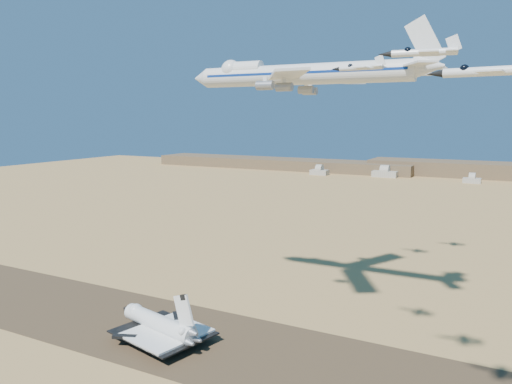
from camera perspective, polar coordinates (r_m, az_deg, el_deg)
The scene contains 14 objects.
ground at distance 171.25m, azimuth -4.63°, elevation -16.97°, with size 1200.00×1200.00×0.00m, color #A58149.
runway at distance 171.24m, azimuth -4.63°, elevation -16.96°, with size 600.00×50.00×0.06m, color #4E3B27.
ridgeline at distance 661.02m, azimuth 26.02°, elevation 1.98°, with size 960.00×90.00×18.00m.
hangars at distance 629.93m, azimuth 14.03°, elevation 2.06°, with size 200.50×29.50×30.00m.
shuttle at distance 174.89m, azimuth -11.05°, elevation -14.69°, with size 39.13×29.71×19.22m.
carrier_747 at distance 177.95m, azimuth 4.44°, elevation 13.24°, with size 90.19×70.02×22.50m.
crew_a at distance 169.13m, azimuth -10.18°, elevation -17.12°, with size 0.57×0.37×1.55m, color #C26F0B.
crew_b at distance 167.42m, azimuth -9.78°, elevation -17.34°, with size 0.86×0.50×1.78m, color #C26F0B.
crew_c at distance 168.39m, azimuth -9.80°, elevation -17.23°, with size 0.92×0.47×1.56m, color #C26F0B.
chase_jet_a at distance 126.00m, azimuth 11.77°, elevation 13.75°, with size 13.80×7.56×3.44m.
chase_jet_b at distance 104.06m, azimuth 18.45°, elevation 14.90°, with size 15.26×8.37×3.81m.
chase_jet_c at distance 88.57m, azimuth 24.55°, elevation 12.45°, with size 16.33×9.00×4.08m.
chase_jet_e at distance 212.87m, azimuth 13.79°, elevation 13.31°, with size 14.75×7.77×3.68m.
chase_jet_f at distance 234.40m, azimuth 19.30°, elevation 12.61°, with size 15.35×8.49×3.83m.
Camera 1 is at (83.27, -130.14, 73.87)m, focal length 35.00 mm.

